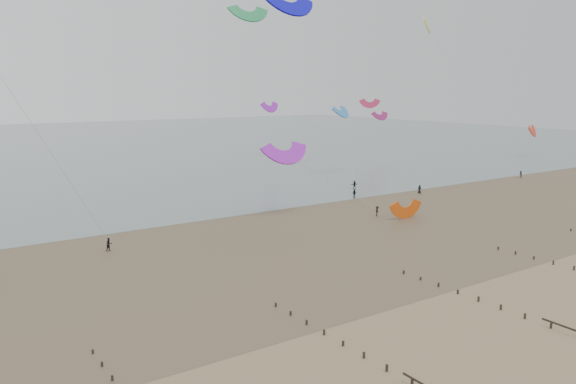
% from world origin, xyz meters
% --- Properties ---
extents(ground, '(500.00, 500.00, 0.00)m').
position_xyz_m(ground, '(0.00, 0.00, 0.00)').
color(ground, brown).
rests_on(ground, ground).
extents(sea_and_shore, '(500.00, 665.00, 0.03)m').
position_xyz_m(sea_and_shore, '(-4.08, 34.40, 0.01)').
color(sea_and_shore, '#475654').
rests_on(sea_and_shore, ground).
extents(kitesurfers, '(136.73, 23.51, 1.80)m').
position_xyz_m(kitesurfers, '(25.85, 48.05, 0.88)').
color(kitesurfers, black).
rests_on(kitesurfers, ground).
extents(grounded_kite, '(6.05, 4.82, 3.22)m').
position_xyz_m(grounded_kite, '(25.43, 32.45, 0.00)').
color(grounded_kite, '#DA4D0D').
rests_on(grounded_kite, ground).
extents(kites_airborne, '(249.86, 119.07, 41.04)m').
position_xyz_m(kites_airborne, '(-9.68, 86.97, 20.53)').
color(kites_airborne, purple).
rests_on(kites_airborne, ground).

